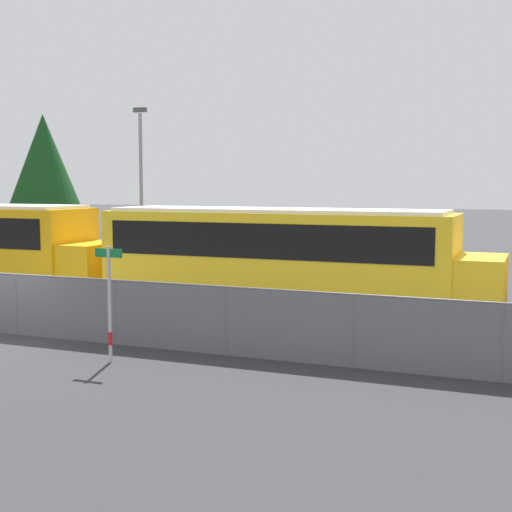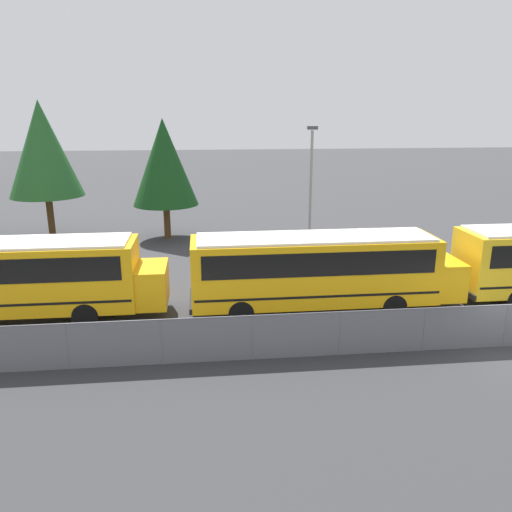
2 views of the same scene
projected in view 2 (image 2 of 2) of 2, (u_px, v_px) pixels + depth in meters
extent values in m
plane|color=#38383A|center=(502.00, 346.00, 18.21)|extent=(200.00, 200.00, 0.00)
cube|color=#9EA0A5|center=(505.00, 326.00, 17.99)|extent=(110.22, 0.03, 1.63)
cube|color=slate|center=(506.00, 326.00, 17.97)|extent=(110.22, 0.01, 1.63)
cylinder|color=slate|center=(509.00, 305.00, 17.76)|extent=(110.22, 0.05, 0.05)
cylinder|color=slate|center=(67.00, 347.00, 16.38)|extent=(0.07, 0.07, 1.63)
cylinder|color=slate|center=(162.00, 342.00, 16.70)|extent=(0.07, 0.07, 1.63)
cylinder|color=slate|center=(252.00, 338.00, 17.02)|extent=(0.07, 0.07, 1.63)
cylinder|color=slate|center=(340.00, 334.00, 17.34)|extent=(0.07, 0.07, 1.63)
cylinder|color=slate|center=(424.00, 330.00, 17.67)|extent=(0.07, 0.07, 1.63)
cylinder|color=slate|center=(505.00, 326.00, 17.99)|extent=(0.07, 0.07, 1.63)
cube|color=#EDA80F|center=(8.00, 277.00, 20.06)|extent=(10.23, 2.55, 2.69)
cube|color=black|center=(5.00, 263.00, 19.90)|extent=(9.41, 2.59, 0.97)
cube|color=black|center=(10.00, 294.00, 20.27)|extent=(10.02, 2.58, 0.10)
cube|color=#EDA80F|center=(153.00, 284.00, 20.81)|extent=(1.23, 2.35, 1.62)
cube|color=silver|center=(3.00, 243.00, 19.67)|extent=(9.72, 2.30, 0.10)
cylinder|color=black|center=(97.00, 295.00, 21.87)|extent=(1.03, 0.28, 1.03)
cylinder|color=black|center=(85.00, 315.00, 19.66)|extent=(1.03, 0.28, 1.03)
cube|color=#EDA80F|center=(314.00, 269.00, 20.99)|extent=(10.23, 2.55, 2.69)
cube|color=black|center=(314.00, 256.00, 20.83)|extent=(9.41, 2.59, 0.97)
cube|color=black|center=(313.00, 286.00, 21.20)|extent=(10.02, 2.58, 0.10)
cube|color=#EDA80F|center=(442.00, 277.00, 21.74)|extent=(1.23, 2.35, 1.62)
cube|color=black|center=(191.00, 301.00, 20.79)|extent=(0.12, 2.55, 0.24)
cube|color=silver|center=(315.00, 237.00, 20.60)|extent=(9.72, 2.30, 0.10)
cylinder|color=black|center=(375.00, 287.00, 22.80)|extent=(1.03, 0.28, 1.03)
cylinder|color=black|center=(394.00, 306.00, 20.60)|extent=(1.03, 0.28, 1.03)
cylinder|color=black|center=(237.00, 293.00, 22.14)|extent=(1.03, 0.28, 1.03)
cylinder|color=black|center=(241.00, 313.00, 19.93)|extent=(1.03, 0.28, 1.03)
cube|color=black|center=(460.00, 288.00, 22.23)|extent=(0.12, 2.55, 0.24)
cylinder|color=black|center=(487.00, 282.00, 23.59)|extent=(1.03, 0.28, 1.03)
cylinder|color=gray|center=(311.00, 193.00, 29.71)|extent=(0.16, 0.16, 7.21)
cube|color=#47474C|center=(313.00, 128.00, 28.66)|extent=(0.60, 0.24, 0.20)
cylinder|color=#51381E|center=(51.00, 218.00, 33.28)|extent=(0.44, 0.44, 2.90)
cone|color=#235B28|center=(43.00, 149.00, 32.02)|extent=(4.69, 4.69, 6.10)
cylinder|color=#51381E|center=(167.00, 221.00, 33.53)|extent=(0.44, 0.44, 2.29)
cone|color=#144219|center=(164.00, 162.00, 32.44)|extent=(4.29, 4.29, 5.58)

